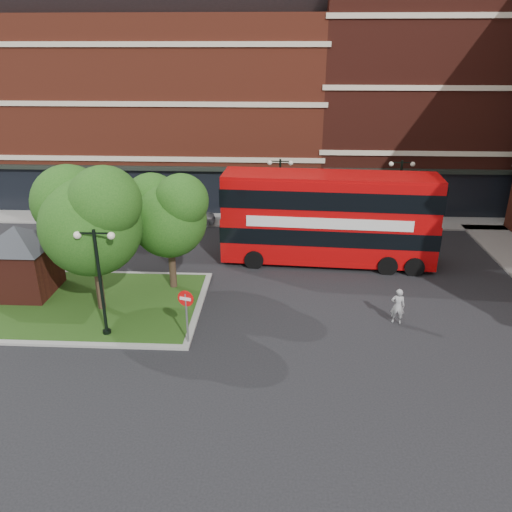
# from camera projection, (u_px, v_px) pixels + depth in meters

# --- Properties ---
(ground) EXTENTS (120.00, 120.00, 0.00)m
(ground) POSITION_uv_depth(u_px,v_px,m) (230.00, 342.00, 21.68)
(ground) COLOR black
(ground) RESTS_ON ground
(pavement_far) EXTENTS (44.00, 3.00, 0.12)m
(pavement_far) POSITION_uv_depth(u_px,v_px,m) (252.00, 220.00, 36.86)
(pavement_far) COLOR slate
(pavement_far) RESTS_ON ground
(terrace_far_left) EXTENTS (26.00, 12.00, 14.00)m
(terrace_far_left) POSITION_uv_depth(u_px,v_px,m) (161.00, 110.00, 41.47)
(terrace_far_left) COLOR maroon
(terrace_far_left) RESTS_ON ground
(terrace_far_right) EXTENTS (18.00, 12.00, 16.00)m
(terrace_far_right) POSITION_uv_depth(u_px,v_px,m) (431.00, 99.00, 40.06)
(terrace_far_right) COLOR #471911
(terrace_far_right) RESTS_ON ground
(traffic_island) EXTENTS (12.60, 7.60, 0.15)m
(traffic_island) POSITION_uv_depth(u_px,v_px,m) (76.00, 303.00, 24.79)
(traffic_island) COLOR gray
(traffic_island) RESTS_ON ground
(kiosk) EXTENTS (6.51, 6.51, 3.60)m
(kiosk) POSITION_uv_depth(u_px,v_px,m) (19.00, 253.00, 24.98)
(kiosk) COLOR #471911
(kiosk) RESTS_ON traffic_island
(tree_island_west) EXTENTS (5.40, 4.71, 7.21)m
(tree_island_west) POSITION_uv_depth(u_px,v_px,m) (89.00, 216.00, 22.51)
(tree_island_west) COLOR #2D2116
(tree_island_west) RESTS_ON ground
(tree_island_east) EXTENTS (4.46, 3.90, 6.29)m
(tree_island_east) POSITION_uv_depth(u_px,v_px,m) (167.00, 212.00, 24.88)
(tree_island_east) COLOR #2D2116
(tree_island_east) RESTS_ON ground
(lamp_island) EXTENTS (1.72, 0.36, 5.00)m
(lamp_island) POSITION_uv_depth(u_px,v_px,m) (100.00, 278.00, 21.03)
(lamp_island) COLOR black
(lamp_island) RESTS_ON ground
(lamp_far_left) EXTENTS (1.72, 0.36, 5.00)m
(lamp_far_left) POSITION_uv_depth(u_px,v_px,m) (280.00, 191.00, 33.86)
(lamp_far_left) COLOR black
(lamp_far_left) RESTS_ON ground
(lamp_far_right) EXTENTS (1.72, 0.36, 5.00)m
(lamp_far_right) POSITION_uv_depth(u_px,v_px,m) (399.00, 193.00, 33.49)
(lamp_far_right) COLOR black
(lamp_far_right) RESTS_ON ground
(bus) EXTENTS (12.34, 3.54, 4.65)m
(bus) POSITION_uv_depth(u_px,v_px,m) (328.00, 213.00, 28.62)
(bus) COLOR #AC0608
(bus) RESTS_ON ground
(woman) EXTENTS (0.70, 0.53, 1.75)m
(woman) POSITION_uv_depth(u_px,v_px,m) (398.00, 306.00, 22.84)
(woman) COLOR gray
(woman) RESTS_ON ground
(car_silver) EXTENTS (4.00, 1.96, 1.31)m
(car_silver) POSITION_uv_depth(u_px,v_px,m) (188.00, 216.00, 35.85)
(car_silver) COLOR #A3A4AA
(car_silver) RESTS_ON ground
(car_white) EXTENTS (4.93, 2.25, 1.57)m
(car_white) POSITION_uv_depth(u_px,v_px,m) (326.00, 214.00, 35.87)
(car_white) COLOR white
(car_white) RESTS_ON ground
(no_entry_sign) EXTENTS (0.69, 0.24, 2.55)m
(no_entry_sign) POSITION_uv_depth(u_px,v_px,m) (186.00, 307.00, 20.83)
(no_entry_sign) COLOR slate
(no_entry_sign) RESTS_ON ground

